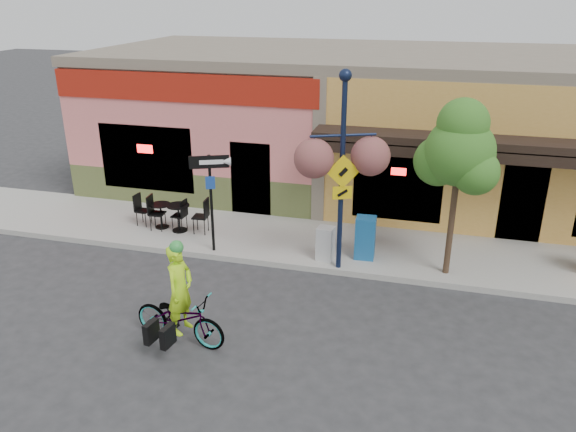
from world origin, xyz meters
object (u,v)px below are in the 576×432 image
Objects in this scene: lamp_post at (342,174)px; cyclist_rider at (181,301)px; newspaper_box_grey at (325,243)px; bicycle at (180,318)px; street_tree at (455,189)px; building at (373,120)px; newspaper_box_blue at (365,238)px; one_way_sign at (211,204)px.

cyclist_rider is at bearing -147.00° from lamp_post.
lamp_post reaches higher than cyclist_rider.
lamp_post is at bearing -25.10° from cyclist_rider.
newspaper_box_grey is at bearing -18.46° from cyclist_rider.
bicycle reaches higher than newspaper_box_grey.
bicycle is 0.47× the size of street_tree.
lamp_post is at bearing -89.13° from building.
newspaper_box_blue is at bearing -84.13° from building.
one_way_sign is (-3.24, 0.11, -1.07)m from lamp_post.
one_way_sign is 3.88m from newspaper_box_blue.
newspaper_box_blue reaches higher than newspaper_box_grey.
cyclist_rider is 1.67× the size of newspaper_box_blue.
one_way_sign reaches higher than bicycle.
building is 6.97m from street_tree.
lamp_post is 5.49× the size of newspaper_box_grey.
street_tree is (2.88, 0.05, 1.65)m from newspaper_box_grey.
cyclist_rider reaches higher than newspaper_box_blue.
bicycle is 0.42× the size of lamp_post.
newspaper_box_grey is (-0.29, -6.52, -1.68)m from building.
building reaches higher than one_way_sign.
bicycle is (-2.34, -10.42, -1.74)m from building.
building is at bearing -3.91° from bicycle.
newspaper_box_grey is (2.85, 0.22, -0.83)m from one_way_sign.
cyclist_rider is 3.81m from one_way_sign.
newspaper_box_grey is at bearing -179.01° from street_tree.
newspaper_box_blue is at bearing -14.39° from one_way_sign.
lamp_post is 1.99m from newspaper_box_blue.
lamp_post is at bearing -171.37° from street_tree.
one_way_sign is at bearing -169.57° from newspaper_box_grey.
bicycle is at bearing -111.73° from newspaper_box_grey.
street_tree reaches higher than bicycle.
lamp_post is 2.53m from street_tree.
building is at bearing 67.68° from lamp_post.
newspaper_box_blue is at bearing 26.89° from newspaper_box_grey.
bicycle is 3.87m from one_way_sign.
lamp_post is 4.37× the size of newspaper_box_blue.
cyclist_rider is 6.42m from street_tree.
cyclist_rider is at bearing -126.70° from newspaper_box_blue.
lamp_post is (2.44, 3.57, 1.97)m from bicycle.
street_tree is (2.49, 0.38, -0.26)m from lamp_post.
building is 21.48× the size of newspaper_box_grey.
newspaper_box_grey is at bearing -19.04° from bicycle.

